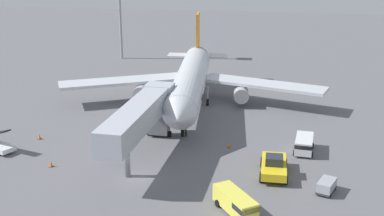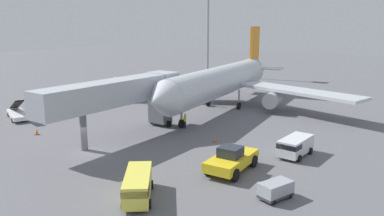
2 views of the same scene
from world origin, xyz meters
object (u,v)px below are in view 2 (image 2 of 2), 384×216
object	(u,v)px
safety_cone_bravo	(215,139)
service_van_near_center	(138,185)
safety_cone_alpha	(37,132)
safety_cone_charlie	(61,114)
belt_loader_truck	(17,113)
airplane_at_gate	(223,81)
ground_crew_worker_foreground	(185,120)
baggage_cart_mid_center	(276,189)
jet_bridge	(122,94)
pushback_tug	(232,159)
service_van_outer_left	(295,146)
apron_light_mast	(208,6)

from	to	relation	value
safety_cone_bravo	service_van_near_center	bearing A→B (deg)	-81.32
service_van_near_center	safety_cone_alpha	world-z (taller)	service_van_near_center
safety_cone_charlie	safety_cone_alpha	bearing A→B (deg)	-55.08
belt_loader_truck	safety_cone_alpha	size ratio (longest dim) A/B	9.64
airplane_at_gate	ground_crew_worker_foreground	bearing A→B (deg)	-82.08
safety_cone_alpha	safety_cone_charlie	distance (m)	9.17
safety_cone_alpha	safety_cone_bravo	distance (m)	21.05
baggage_cart_mid_center	belt_loader_truck	bearing A→B (deg)	174.07
baggage_cart_mid_center	airplane_at_gate	bearing A→B (deg)	126.07
jet_bridge	pushback_tug	size ratio (longest dim) A/B	3.22
belt_loader_truck	safety_cone_alpha	bearing A→B (deg)	-20.36
ground_crew_worker_foreground	safety_cone_charlie	distance (m)	18.81
service_van_near_center	service_van_outer_left	distance (m)	17.04
apron_light_mast	service_van_outer_left	bearing A→B (deg)	-50.86
airplane_at_gate	service_van_outer_left	world-z (taller)	airplane_at_gate
airplane_at_gate	apron_light_mast	size ratio (longest dim) A/B	1.67
service_van_near_center	safety_cone_bravo	xyz separation A→B (m)	(-2.37, 15.52, -0.83)
airplane_at_gate	service_van_outer_left	distance (m)	23.00
belt_loader_truck	service_van_outer_left	xyz separation A→B (m)	(37.09, 5.96, 0.31)
pushback_tug	belt_loader_truck	distance (m)	33.72
baggage_cart_mid_center	ground_crew_worker_foreground	xyz separation A→B (m)	(-16.80, 12.66, 0.25)
service_van_outer_left	ground_crew_worker_foreground	size ratio (longest dim) A/B	2.50
baggage_cart_mid_center	apron_light_mast	bearing A→B (deg)	125.17
belt_loader_truck	ground_crew_worker_foreground	distance (m)	23.81
airplane_at_gate	jet_bridge	xyz separation A→B (m)	(-1.89, -20.01, 0.79)
pushback_tug	safety_cone_charlie	size ratio (longest dim) A/B	8.71
airplane_at_gate	apron_light_mast	world-z (taller)	apron_light_mast
belt_loader_truck	baggage_cart_mid_center	distance (m)	39.20
service_van_near_center	airplane_at_gate	bearing A→B (deg)	107.93
baggage_cart_mid_center	safety_cone_charlie	world-z (taller)	baggage_cart_mid_center
service_van_near_center	baggage_cart_mid_center	distance (m)	10.23
service_van_outer_left	apron_light_mast	bearing A→B (deg)	129.14
airplane_at_gate	safety_cone_alpha	world-z (taller)	airplane_at_gate
jet_bridge	safety_cone_charlie	size ratio (longest dim) A/B	28.02
airplane_at_gate	baggage_cart_mid_center	size ratio (longest dim) A/B	14.41
pushback_tug	ground_crew_worker_foreground	xyz separation A→B (m)	(-11.51, 9.60, -0.09)
service_van_near_center	safety_cone_bravo	distance (m)	15.73
pushback_tug	airplane_at_gate	bearing A→B (deg)	120.64
safety_cone_alpha	pushback_tug	bearing A→B (deg)	5.63
pushback_tug	service_van_outer_left	xyz separation A→B (m)	(3.38, 6.95, -0.01)
safety_cone_bravo	belt_loader_truck	bearing A→B (deg)	-168.42
airplane_at_gate	belt_loader_truck	distance (m)	29.83
airplane_at_gate	apron_light_mast	distance (m)	40.56
belt_loader_truck	baggage_cart_mid_center	world-z (taller)	belt_loader_truck
baggage_cart_mid_center	apron_light_mast	world-z (taller)	apron_light_mast
belt_loader_truck	ground_crew_worker_foreground	bearing A→B (deg)	21.20
safety_cone_alpha	safety_cone_bravo	world-z (taller)	safety_cone_alpha
belt_loader_truck	safety_cone_charlie	distance (m)	5.71
service_van_outer_left	baggage_cart_mid_center	distance (m)	10.19
belt_loader_truck	service_van_near_center	bearing A→B (deg)	-17.74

